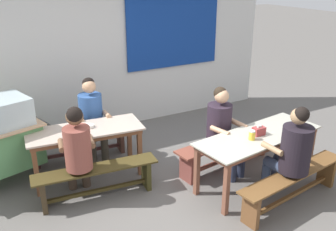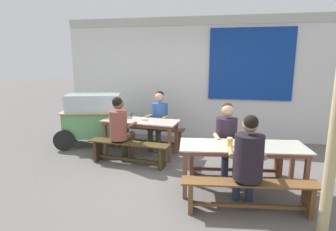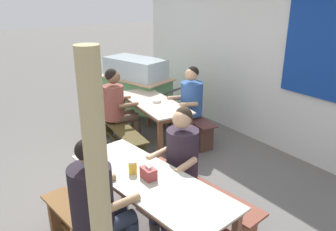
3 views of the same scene
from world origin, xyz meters
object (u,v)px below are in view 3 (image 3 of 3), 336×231
condiment_jar (133,167)px  bench_far_back (184,121)px  dining_table_far (153,106)px  bench_near_back (192,194)px  bench_far_front (120,134)px  tissue_box (148,173)px  person_left_back_turned (118,104)px  person_center_facing (188,101)px  food_cart (135,84)px  person_right_near_table (178,158)px  person_near_front (98,199)px  dining_table_near (149,186)px  soup_bowl (157,101)px

condiment_jar → bench_far_back: bearing=131.2°
dining_table_far → bench_near_back: dining_table_far is taller
bench_far_front → tissue_box: bearing=-19.3°
bench_far_back → person_left_back_turned: size_ratio=1.21×
person_center_facing → condiment_jar: 2.36m
food_cart → person_center_facing: (1.47, 0.12, 0.04)m
food_cart → person_right_near_table: size_ratio=1.44×
person_near_front → person_center_facing: person_near_front is taller
person_right_near_table → condiment_jar: size_ratio=10.15×
person_left_back_turned → condiment_jar: size_ratio=10.30×
bench_far_front → person_right_near_table: bearing=-6.4°
person_right_near_table → tissue_box: size_ratio=8.01×
dining_table_near → condiment_jar: size_ratio=15.14×
bench_far_back → soup_bowl: soup_bowl is taller
bench_far_front → condiment_jar: condiment_jar is taller
bench_far_back → tissue_box: size_ratio=9.87×
food_cart → dining_table_near: bearing=-27.6°
person_center_facing → person_right_near_table: 1.93m
soup_bowl → bench_near_back: bearing=-21.8°
person_near_front → condiment_jar: bearing=115.7°
dining_table_near → person_near_front: 0.53m
person_near_front → tissue_box: bearing=95.1°
dining_table_far → tissue_box: tissue_box is taller
person_near_front → condiment_jar: person_near_front is taller
person_near_front → tissue_box: (-0.05, 0.53, 0.05)m
food_cart → person_near_front: person_near_front is taller
tissue_box → person_center_facing: bearing=133.2°
dining_table_near → tissue_box: size_ratio=11.95×
person_center_facing → tissue_box: (1.65, -1.76, 0.07)m
person_left_back_turned → tissue_box: (2.15, -0.77, 0.06)m
bench_near_back → food_cart: 3.26m
soup_bowl → person_left_back_turned: bearing=-120.9°
dining_table_near → person_center_facing: (-1.67, 1.76, 0.06)m
bench_near_back → dining_table_far: bearing=159.5°
condiment_jar → person_right_near_table: bearing=93.0°
food_cart → soup_bowl: food_cart is taller
dining_table_near → person_right_near_table: person_right_near_table is taller
dining_table_far → bench_far_front: 0.68m
dining_table_near → tissue_box: bearing=-174.1°
food_cart → bench_near_back: bearing=-19.1°
dining_table_far → food_cart: 1.27m
bench_far_back → bench_far_front: size_ratio=0.98×
bench_far_front → condiment_jar: (1.80, -0.76, 0.50)m
dining_table_far → person_center_facing: 0.56m
person_right_near_table → tissue_box: (0.20, -0.49, 0.08)m
person_right_near_table → person_center_facing: bearing=138.9°
bench_near_back → person_near_front: (0.11, -1.11, 0.43)m
bench_near_back → bench_far_front: bearing=176.6°
dining_table_near → bench_near_back: size_ratio=1.09×
person_near_front → condiment_jar: size_ratio=10.49×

